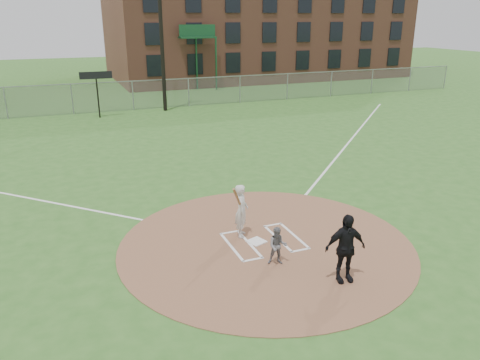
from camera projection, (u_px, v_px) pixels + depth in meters
name	position (u px, v px, depth m)	size (l,w,h in m)	color
ground	(266.00, 244.00, 13.46)	(140.00, 140.00, 0.00)	#306121
dirt_circle	(266.00, 244.00, 13.45)	(8.40, 8.40, 0.02)	#8D5E42
home_plate	(257.00, 241.00, 13.52)	(0.46, 0.46, 0.03)	white
foul_line_first	(350.00, 141.00, 24.50)	(0.10, 24.00, 0.01)	white
catcher	(278.00, 246.00, 12.17)	(0.50, 0.39, 1.04)	slate
umpire	(345.00, 248.00, 11.29)	(1.03, 0.43, 1.75)	black
batters_boxes	(264.00, 241.00, 13.58)	(2.08, 1.88, 0.01)	white
batter_at_plate	(241.00, 211.00, 13.65)	(0.81, 1.00, 1.78)	silver
outfield_fence	(133.00, 95.00, 32.40)	(56.08, 0.08, 2.03)	slate
brick_warehouse	(254.00, 4.00, 49.85)	(30.00, 17.17, 15.00)	brown
light_pole	(160.00, 10.00, 30.37)	(1.20, 0.30, 12.22)	black
scoreboard_sign	(96.00, 80.00, 29.49)	(2.00, 0.10, 2.93)	black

